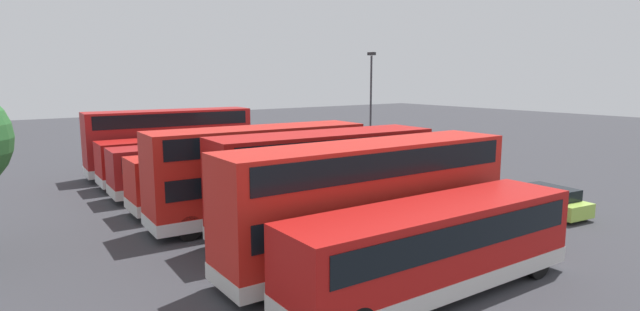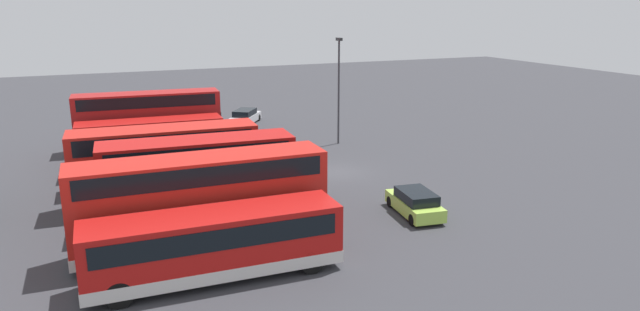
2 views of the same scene
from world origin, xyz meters
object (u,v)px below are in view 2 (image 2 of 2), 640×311
Objects in this scene: lamp_post_tall at (339,83)px; bus_double_decker_far_end at (149,118)px; bus_single_deck_sixth at (161,147)px; bus_single_deck_near_end at (215,243)px; bus_single_deck_fifth at (165,161)px; bus_double_decker_third at (199,178)px; car_hatchback_silver at (415,203)px; bus_double_decker_fourth at (166,163)px; bus_double_decker_second at (201,200)px; bus_single_deck_seventh at (151,137)px; car_small_green at (245,117)px.

bus_double_decker_far_end is at bearing 72.15° from lamp_post_tall.
bus_single_deck_sixth is at bearing 98.03° from lamp_post_tall.
bus_single_deck_fifth is at bearing -0.46° from bus_single_deck_near_end.
bus_double_decker_third is 17.97m from bus_double_decker_far_end.
lamp_post_tall is (-4.76, -14.78, 2.64)m from bus_double_decker_far_end.
car_hatchback_silver is (3.11, -11.97, -0.92)m from bus_single_deck_near_end.
bus_double_decker_fourth is (10.64, 0.33, 0.83)m from bus_single_deck_near_end.
lamp_post_tall is at bearing -41.80° from bus_double_decker_second.
bus_double_decker_far_end is at bearing -0.57° from bus_single_deck_sixth.
bus_single_deck_sixth reaches higher than car_hatchback_silver.
lamp_post_tall reaches higher than bus_single_deck_sixth.
bus_double_decker_far_end reaches higher than bus_single_deck_seventh.
bus_double_decker_fourth is 0.92× the size of bus_single_deck_sixth.
car_small_green is at bearing -31.15° from bus_single_deck_fifth.
bus_double_decker_fourth is at bearing 3.96° from bus_double_decker_second.
car_small_green is at bearing -21.48° from bus_double_decker_third.
bus_double_decker_far_end is (17.96, 0.33, 0.00)m from bus_double_decker_third.
bus_single_deck_fifth is at bearing 177.94° from bus_double_decker_far_end.
bus_single_deck_fifth is 16.63m from lamp_post_tall.
bus_single_deck_fifth is (7.31, 0.71, -0.82)m from bus_double_decker_third.
lamp_post_tall reaches higher than bus_double_decker_fourth.
lamp_post_tall is (16.89, -15.10, 2.64)m from bus_double_decker_second.
car_hatchback_silver is (-18.49, -11.76, -0.92)m from bus_single_deck_seventh.
bus_double_decker_second reaches higher than bus_single_deck_seventh.
bus_double_decker_third is 0.95× the size of bus_single_deck_seventh.
bus_single_deck_near_end reaches higher than car_small_green.
bus_single_deck_sixth is at bearing -176.43° from bus_single_deck_seventh.
bus_double_decker_second is 2.70× the size of car_hatchback_silver.
bus_single_deck_seventh is 15.53m from lamp_post_tall.
bus_single_deck_near_end is 32.98m from car_small_green.
bus_single_deck_near_end is at bearing 178.86° from bus_double_decker_far_end.
bus_single_deck_near_end is 24.95m from bus_double_decker_far_end.
bus_double_decker_fourth is at bearing 173.05° from bus_single_deck_fifth.
bus_single_deck_fifth reaches higher than car_hatchback_silver.
bus_double_decker_fourth reaches higher than bus_single_deck_fifth.
bus_single_deck_fifth is (3.65, -0.44, -0.83)m from bus_double_decker_fourth.
bus_double_decker_fourth reaches higher than bus_single_deck_seventh.
lamp_post_tall is at bearing -81.97° from bus_single_deck_sixth.
car_hatchback_silver is at bearing -176.79° from car_small_green.
bus_single_deck_near_end is 18.08m from bus_single_deck_sixth.
bus_single_deck_seventh is at bearing 175.07° from bus_double_decker_far_end.
bus_single_deck_sixth is (3.79, -0.31, 0.00)m from bus_single_deck_fifth.
car_hatchback_silver is (-14.97, -11.54, -0.92)m from bus_single_deck_sixth.
car_small_green is (28.18, 1.58, 0.00)m from car_hatchback_silver.
bus_double_decker_far_end reaches higher than bus_single_deck_sixth.
bus_single_deck_near_end is 7.07m from bus_double_decker_third.
bus_double_decker_third and bus_double_decker_far_end have the same top height.
car_hatchback_silver is at bearing -133.29° from bus_single_deck_fifth.
bus_double_decker_fourth is at bearing 121.42° from lamp_post_tall.
bus_double_decker_far_end is (24.93, -0.50, 0.83)m from bus_single_deck_near_end.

